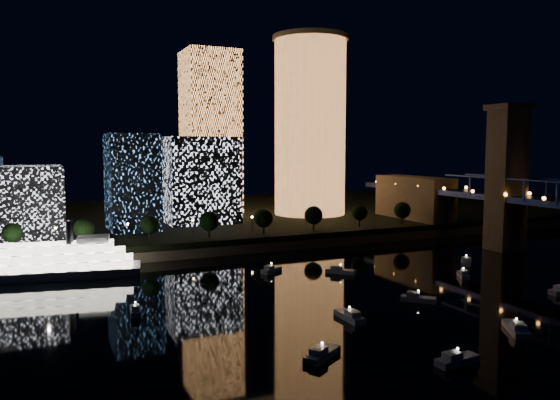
{
  "coord_description": "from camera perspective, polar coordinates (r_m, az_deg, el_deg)",
  "views": [
    {
      "loc": [
        -83.45,
        -88.82,
        35.4
      ],
      "look_at": [
        -18.5,
        55.0,
        20.18
      ],
      "focal_mm": 35.0,
      "sensor_mm": 36.0,
      "label": 1
    }
  ],
  "objects": [
    {
      "name": "tower_rectangular",
      "position": [
        248.6,
        -7.28,
        6.87
      ],
      "size": [
        22.95,
        22.95,
        73.03
      ],
      "primitive_type": "cube",
      "color": "#FF9D51",
      "rests_on": "far_bank"
    },
    {
      "name": "seawall",
      "position": [
        193.11,
        1.71,
        -4.61
      ],
      "size": [
        420.0,
        6.0,
        3.0
      ],
      "primitive_type": "cube",
      "color": "#6B5E4C",
      "rests_on": "ground"
    },
    {
      "name": "far_bank",
      "position": [
        264.49,
        -5.72,
        -1.67
      ],
      "size": [
        420.0,
        160.0,
        5.0
      ],
      "primitive_type": "cube",
      "color": "black",
      "rests_on": "ground"
    },
    {
      "name": "street_lamps",
      "position": [
        191.21,
        -9.09,
        -2.49
      ],
      "size": [
        132.7,
        0.7,
        5.65
      ],
      "color": "black",
      "rests_on": "far_bank"
    },
    {
      "name": "riverboat",
      "position": [
        162.79,
        -24.04,
        -6.06
      ],
      "size": [
        54.18,
        20.04,
        16.01
      ],
      "color": "silver",
      "rests_on": "ground"
    },
    {
      "name": "tower_cylindrical",
      "position": [
        249.57,
        3.15,
        7.73
      ],
      "size": [
        34.0,
        34.0,
        79.98
      ],
      "color": "#FF9D51",
      "rests_on": "far_bank"
    },
    {
      "name": "esplanade_trees",
      "position": [
        188.15,
        -5.72,
        -2.13
      ],
      "size": [
        166.28,
        6.8,
        8.9
      ],
      "color": "black",
      "rests_on": "far_bank"
    },
    {
      "name": "ground",
      "position": [
        126.9,
        18.48,
        -10.98
      ],
      "size": [
        520.0,
        520.0,
        0.0
      ],
      "primitive_type": "plane",
      "color": "black",
      "rests_on": "ground"
    },
    {
      "name": "midrise_blocks",
      "position": [
        211.77,
        -17.05,
        1.27
      ],
      "size": [
        105.15,
        38.6,
        35.41
      ],
      "color": "white",
      "rests_on": "far_bank"
    },
    {
      "name": "motorboats",
      "position": [
        132.75,
        14.13,
        -9.76
      ],
      "size": [
        111.89,
        77.59,
        2.78
      ],
      "color": "silver",
      "rests_on": "ground"
    }
  ]
}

